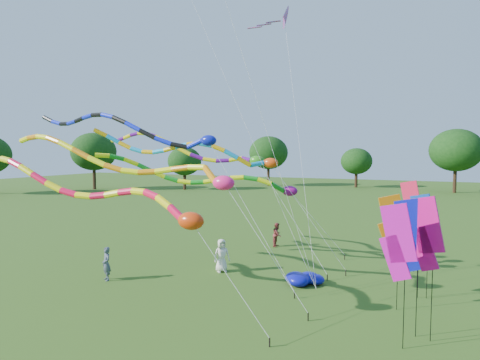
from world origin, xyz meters
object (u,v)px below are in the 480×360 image
at_px(tube_kite_orange, 136,163).
at_px(person_b, 106,264).
at_px(person_c, 277,235).
at_px(blue_nylon_heap, 306,280).
at_px(person_a, 222,255).
at_px(tube_kite_red, 114,196).

distance_m(tube_kite_orange, person_b, 5.26).
distance_m(person_b, person_c, 11.23).
relative_size(tube_kite_orange, blue_nylon_heap, 8.39).
bearing_deg(person_c, tube_kite_orange, 161.03).
distance_m(person_a, person_b, 5.64).
relative_size(person_a, person_c, 1.10).
xyz_separation_m(blue_nylon_heap, person_a, (-4.50, 0.33, 0.60)).
bearing_deg(tube_kite_red, tube_kite_orange, 108.71).
relative_size(blue_nylon_heap, person_b, 1.13).
xyz_separation_m(tube_kite_orange, person_a, (2.44, 3.69, -4.80)).
bearing_deg(tube_kite_orange, person_c, 75.35).
xyz_separation_m(tube_kite_red, blue_nylon_heap, (6.58, 5.23, -4.15)).
bearing_deg(tube_kite_orange, tube_kite_red, -75.56).
bearing_deg(person_c, tube_kite_red, 165.34).
xyz_separation_m(tube_kite_red, person_b, (-2.39, 2.11, -3.59)).
bearing_deg(tube_kite_orange, person_b, 176.80).
relative_size(person_a, person_b, 1.05).
bearing_deg(blue_nylon_heap, person_a, 175.81).
xyz_separation_m(tube_kite_red, tube_kite_orange, (-0.36, 1.88, 1.26)).
bearing_deg(tube_kite_red, person_c, 83.93).
distance_m(tube_kite_red, person_c, 12.87).
height_order(person_a, person_c, person_a).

